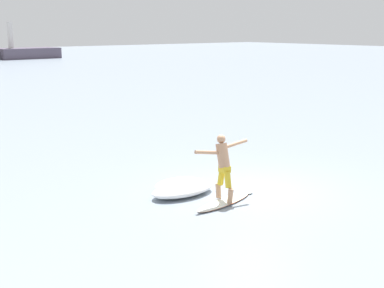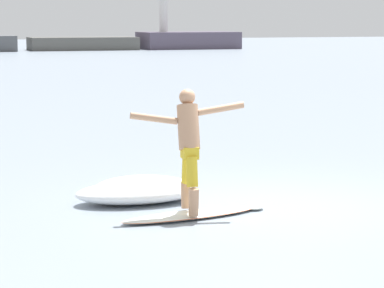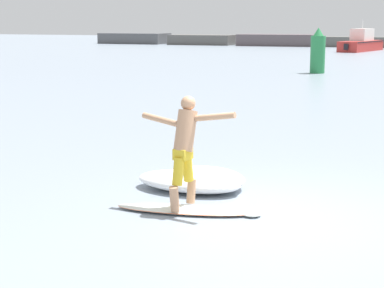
{
  "view_description": "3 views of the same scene",
  "coord_description": "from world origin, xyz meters",
  "px_view_note": "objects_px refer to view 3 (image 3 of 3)",
  "views": [
    {
      "loc": [
        -9.85,
        -9.55,
        4.25
      ],
      "look_at": [
        -1.27,
        1.0,
        1.26
      ],
      "focal_mm": 50.0,
      "sensor_mm": 36.0,
      "label": 1
    },
    {
      "loc": [
        -5.05,
        -11.5,
        2.63
      ],
      "look_at": [
        -0.94,
        0.75,
        0.82
      ],
      "focal_mm": 85.0,
      "sensor_mm": 36.0,
      "label": 2
    },
    {
      "loc": [
        2.3,
        -8.61,
        2.76
      ],
      "look_at": [
        -1.76,
        1.01,
        0.75
      ],
      "focal_mm": 60.0,
      "sensor_mm": 36.0,
      "label": 3
    }
  ],
  "objects_px": {
    "surfboard": "(185,210)",
    "fishing_boat_near_jetty": "(362,43)",
    "surfer": "(185,143)",
    "channel_marker_buoy": "(318,52)"
  },
  "relations": [
    {
      "from": "surfboard",
      "to": "fishing_boat_near_jetty",
      "type": "xyz_separation_m",
      "value": [
        -5.23,
        53.1,
        0.68
      ]
    },
    {
      "from": "surfer",
      "to": "channel_marker_buoy",
      "type": "distance_m",
      "value": 26.19
    },
    {
      "from": "fishing_boat_near_jetty",
      "to": "channel_marker_buoy",
      "type": "distance_m",
      "value": 27.15
    },
    {
      "from": "surfboard",
      "to": "surfer",
      "type": "xyz_separation_m",
      "value": [
        -0.03,
        0.05,
        0.98
      ]
    },
    {
      "from": "surfboard",
      "to": "channel_marker_buoy",
      "type": "distance_m",
      "value": 26.27
    },
    {
      "from": "surfer",
      "to": "fishing_boat_near_jetty",
      "type": "distance_m",
      "value": 53.3
    },
    {
      "from": "surfboard",
      "to": "surfer",
      "type": "bearing_deg",
      "value": 117.77
    },
    {
      "from": "surfer",
      "to": "fishing_boat_near_jetty",
      "type": "bearing_deg",
      "value": 95.6
    },
    {
      "from": "surfboard",
      "to": "channel_marker_buoy",
      "type": "height_order",
      "value": "channel_marker_buoy"
    },
    {
      "from": "surfer",
      "to": "channel_marker_buoy",
      "type": "bearing_deg",
      "value": 97.85
    }
  ]
}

